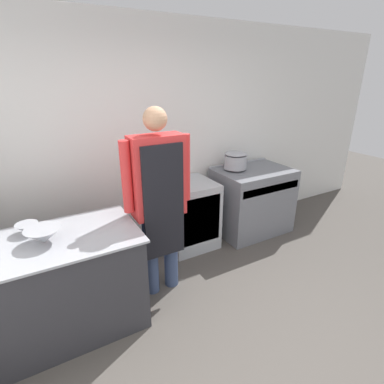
# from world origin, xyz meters

# --- Properties ---
(ground_plane) EXTENTS (14.00, 14.00, 0.00)m
(ground_plane) POSITION_xyz_m (0.00, 0.00, 0.00)
(ground_plane) COLOR #4C4742
(wall_back) EXTENTS (8.00, 0.05, 2.70)m
(wall_back) POSITION_xyz_m (0.00, 2.17, 1.35)
(wall_back) COLOR white
(wall_back) RESTS_ON ground_plane
(prep_counter) EXTENTS (1.30, 0.79, 0.87)m
(prep_counter) POSITION_xyz_m (-1.20, 1.13, 0.44)
(prep_counter) COLOR #2D2D33
(prep_counter) RESTS_ON ground_plane
(stove) EXTENTS (1.00, 0.71, 0.91)m
(stove) POSITION_xyz_m (1.35, 1.73, 0.45)
(stove) COLOR slate
(stove) RESTS_ON ground_plane
(fridge_unit) EXTENTS (0.61, 0.61, 0.85)m
(fridge_unit) POSITION_xyz_m (0.39, 1.81, 0.43)
(fridge_unit) COLOR #A8ADB2
(fridge_unit) RESTS_ON ground_plane
(person_cook) EXTENTS (0.66, 0.24, 1.84)m
(person_cook) POSITION_xyz_m (-0.27, 1.19, 1.06)
(person_cook) COLOR #38476B
(person_cook) RESTS_ON ground_plane
(mixing_bowl) EXTENTS (0.27, 0.27, 0.12)m
(mixing_bowl) POSITION_xyz_m (-1.26, 1.11, 0.93)
(mixing_bowl) COLOR #9EA0A8
(mixing_bowl) RESTS_ON prep_counter
(small_bowl) EXTENTS (0.18, 0.18, 0.08)m
(small_bowl) POSITION_xyz_m (-1.37, 1.35, 0.91)
(small_bowl) COLOR #9EA0A8
(small_bowl) RESTS_ON prep_counter
(stock_pot) EXTENTS (0.30, 0.30, 0.23)m
(stock_pot) POSITION_xyz_m (1.13, 1.86, 1.03)
(stock_pot) COLOR #9EA0A8
(stock_pot) RESTS_ON stove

